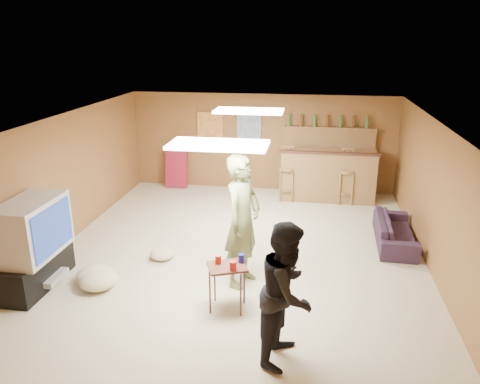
# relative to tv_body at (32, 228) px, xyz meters

# --- Properties ---
(ground) EXTENTS (7.00, 7.00, 0.00)m
(ground) POSITION_rel_tv_body_xyz_m (2.65, 1.50, -0.90)
(ground) COLOR #BDB190
(ground) RESTS_ON ground
(ceiling) EXTENTS (6.00, 7.00, 0.02)m
(ceiling) POSITION_rel_tv_body_xyz_m (2.65, 1.50, 1.30)
(ceiling) COLOR silver
(ceiling) RESTS_ON ground
(wall_back) EXTENTS (6.00, 0.02, 2.20)m
(wall_back) POSITION_rel_tv_body_xyz_m (2.65, 5.00, 0.20)
(wall_back) COLOR brown
(wall_back) RESTS_ON ground
(wall_front) EXTENTS (6.00, 0.02, 2.20)m
(wall_front) POSITION_rel_tv_body_xyz_m (2.65, -2.00, 0.20)
(wall_front) COLOR brown
(wall_front) RESTS_ON ground
(wall_left) EXTENTS (0.02, 7.00, 2.20)m
(wall_left) POSITION_rel_tv_body_xyz_m (-0.35, 1.50, 0.20)
(wall_left) COLOR brown
(wall_left) RESTS_ON ground
(wall_right) EXTENTS (0.02, 7.00, 2.20)m
(wall_right) POSITION_rel_tv_body_xyz_m (5.65, 1.50, 0.20)
(wall_right) COLOR brown
(wall_right) RESTS_ON ground
(tv_stand) EXTENTS (0.55, 1.30, 0.50)m
(tv_stand) POSITION_rel_tv_body_xyz_m (-0.07, 0.00, -0.65)
(tv_stand) COLOR black
(tv_stand) RESTS_ON ground
(dvd_box) EXTENTS (0.35, 0.50, 0.08)m
(dvd_box) POSITION_rel_tv_body_xyz_m (0.15, 0.00, -0.75)
(dvd_box) COLOR #B2B2B7
(dvd_box) RESTS_ON tv_stand
(tv_body) EXTENTS (0.60, 1.10, 0.80)m
(tv_body) POSITION_rel_tv_body_xyz_m (0.00, 0.00, 0.00)
(tv_body) COLOR #B2B2B7
(tv_body) RESTS_ON tv_stand
(tv_screen) EXTENTS (0.02, 0.95, 0.65)m
(tv_screen) POSITION_rel_tv_body_xyz_m (0.31, 0.00, 0.00)
(tv_screen) COLOR navy
(tv_screen) RESTS_ON tv_body
(bar_counter) EXTENTS (2.00, 0.60, 1.10)m
(bar_counter) POSITION_rel_tv_body_xyz_m (4.15, 4.45, -0.35)
(bar_counter) COLOR brown
(bar_counter) RESTS_ON ground
(bar_lip) EXTENTS (2.10, 0.12, 0.05)m
(bar_lip) POSITION_rel_tv_body_xyz_m (4.15, 4.20, 0.20)
(bar_lip) COLOR #3E1C14
(bar_lip) RESTS_ON bar_counter
(bar_shelf) EXTENTS (2.00, 0.18, 0.05)m
(bar_shelf) POSITION_rel_tv_body_xyz_m (4.15, 4.90, 0.60)
(bar_shelf) COLOR brown
(bar_shelf) RESTS_ON bar_backing
(bar_backing) EXTENTS (2.00, 0.14, 0.60)m
(bar_backing) POSITION_rel_tv_body_xyz_m (4.15, 4.92, 0.30)
(bar_backing) COLOR brown
(bar_backing) RESTS_ON bar_counter
(poster_left) EXTENTS (0.60, 0.03, 0.85)m
(poster_left) POSITION_rel_tv_body_xyz_m (1.45, 4.96, 0.45)
(poster_left) COLOR #BF3F26
(poster_left) RESTS_ON wall_back
(poster_right) EXTENTS (0.55, 0.03, 0.80)m
(poster_right) POSITION_rel_tv_body_xyz_m (2.35, 4.96, 0.45)
(poster_right) COLOR #334C99
(poster_right) RESTS_ON wall_back
(folding_chair_stack) EXTENTS (0.50, 0.26, 0.91)m
(folding_chair_stack) POSITION_rel_tv_body_xyz_m (0.65, 4.80, -0.45)
(folding_chair_stack) COLOR maroon
(folding_chair_stack) RESTS_ON ground
(ceiling_panel_front) EXTENTS (1.20, 0.60, 0.04)m
(ceiling_panel_front) POSITION_rel_tv_body_xyz_m (2.65, 0.00, 1.27)
(ceiling_panel_front) COLOR white
(ceiling_panel_front) RESTS_ON ceiling
(ceiling_panel_back) EXTENTS (1.20, 0.60, 0.04)m
(ceiling_panel_back) POSITION_rel_tv_body_xyz_m (2.65, 2.70, 1.27)
(ceiling_panel_back) COLOR white
(ceiling_panel_back) RESTS_ON ceiling
(person_olive) EXTENTS (0.67, 0.81, 1.92)m
(person_olive) POSITION_rel_tv_body_xyz_m (2.86, 0.56, 0.06)
(person_olive) COLOR #626E3F
(person_olive) RESTS_ON ground
(person_black) EXTENTS (0.78, 0.90, 1.61)m
(person_black) POSITION_rel_tv_body_xyz_m (3.59, -1.00, -0.09)
(person_black) COLOR black
(person_black) RESTS_ON ground
(sofa) EXTENTS (0.67, 1.60, 0.46)m
(sofa) POSITION_rel_tv_body_xyz_m (5.27, 2.29, -0.67)
(sofa) COLOR black
(sofa) RESTS_ON ground
(tray_table) EXTENTS (0.59, 0.53, 0.63)m
(tray_table) POSITION_rel_tv_body_xyz_m (2.77, -0.16, -0.59)
(tray_table) COLOR #3E1C14
(tray_table) RESTS_ON ground
(cup_red_near) EXTENTS (0.10, 0.10, 0.11)m
(cup_red_near) POSITION_rel_tv_body_xyz_m (2.65, -0.12, -0.22)
(cup_red_near) COLOR #AC170B
(cup_red_near) RESTS_ON tray_table
(cup_red_far) EXTENTS (0.11, 0.11, 0.12)m
(cup_red_far) POSITION_rel_tv_body_xyz_m (2.87, -0.27, -0.21)
(cup_red_far) COLOR #AC170B
(cup_red_far) RESTS_ON tray_table
(cup_blue) EXTENTS (0.10, 0.10, 0.11)m
(cup_blue) POSITION_rel_tv_body_xyz_m (2.94, -0.04, -0.22)
(cup_blue) COLOR navy
(cup_blue) RESTS_ON tray_table
(bar_stool_left) EXTENTS (0.39, 0.39, 1.14)m
(bar_stool_left) POSITION_rel_tv_body_xyz_m (3.28, 4.25, -0.33)
(bar_stool_left) COLOR brown
(bar_stool_left) RESTS_ON ground
(bar_stool_right) EXTENTS (0.42, 0.42, 1.18)m
(bar_stool_right) POSITION_rel_tv_body_xyz_m (4.53, 4.25, -0.31)
(bar_stool_right) COLOR brown
(bar_stool_right) RESTS_ON ground
(cushion_near_tv) EXTENTS (0.54, 0.54, 0.24)m
(cushion_near_tv) POSITION_rel_tv_body_xyz_m (0.73, 0.22, -0.78)
(cushion_near_tv) COLOR #C0B188
(cushion_near_tv) RESTS_ON ground
(cushion_mid) EXTENTS (0.52, 0.52, 0.18)m
(cushion_mid) POSITION_rel_tv_body_xyz_m (1.47, 1.10, -0.81)
(cushion_mid) COLOR #C0B188
(cushion_mid) RESTS_ON ground
(cushion_far) EXTENTS (0.70, 0.70, 0.24)m
(cushion_far) POSITION_rel_tv_body_xyz_m (0.86, 0.08, -0.78)
(cushion_far) COLOR #C0B188
(cushion_far) RESTS_ON ground
(bottle_row) EXTENTS (1.76, 0.08, 0.26)m
(bottle_row) POSITION_rel_tv_body_xyz_m (4.09, 4.88, 0.75)
(bottle_row) COLOR #3F7233
(bottle_row) RESTS_ON bar_shelf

